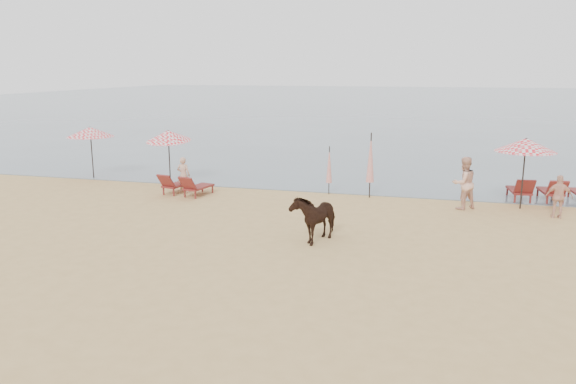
% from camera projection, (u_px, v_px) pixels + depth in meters
% --- Properties ---
extents(ground, '(120.00, 120.00, 0.00)m').
position_uv_depth(ground, '(236.00, 276.00, 14.10)').
color(ground, tan).
rests_on(ground, ground).
extents(sea, '(160.00, 140.00, 0.06)m').
position_uv_depth(sea, '(410.00, 101.00, 89.53)').
color(sea, '#51606B').
rests_on(sea, ground).
extents(lounger_cluster_left, '(2.01, 1.96, 0.61)m').
position_uv_depth(lounger_cluster_left, '(185.00, 185.00, 23.03)').
color(lounger_cluster_left, maroon).
rests_on(lounger_cluster_left, ground).
extents(lounger_cluster_right, '(3.23, 2.12, 0.67)m').
position_uv_depth(lounger_cluster_right, '(552.00, 190.00, 21.77)').
color(lounger_cluster_right, maroon).
rests_on(lounger_cluster_right, ground).
extents(umbrella_open_left_a, '(2.15, 2.15, 2.45)m').
position_uv_depth(umbrella_open_left_a, '(90.00, 132.00, 26.20)').
color(umbrella_open_left_a, black).
rests_on(umbrella_open_left_a, ground).
extents(umbrella_open_left_b, '(1.98, 2.02, 2.53)m').
position_uv_depth(umbrella_open_left_b, '(168.00, 136.00, 24.83)').
color(umbrella_open_left_b, black).
rests_on(umbrella_open_left_b, ground).
extents(umbrella_open_right, '(2.17, 2.17, 2.65)m').
position_uv_depth(umbrella_open_right, '(526.00, 145.00, 20.35)').
color(umbrella_open_right, black).
rests_on(umbrella_open_right, ground).
extents(umbrella_closed_left, '(0.24, 0.24, 2.00)m').
position_uv_depth(umbrella_closed_left, '(329.00, 165.00, 22.99)').
color(umbrella_closed_left, black).
rests_on(umbrella_closed_left, ground).
extents(umbrella_closed_right, '(0.32, 0.32, 2.62)m').
position_uv_depth(umbrella_closed_right, '(371.00, 158.00, 22.33)').
color(umbrella_closed_right, black).
rests_on(umbrella_closed_right, ground).
extents(cow, '(1.31, 1.91, 1.48)m').
position_uv_depth(cow, '(315.00, 216.00, 16.91)').
color(cow, black).
rests_on(cow, ground).
extents(beachgoer_left, '(0.57, 0.38, 1.52)m').
position_uv_depth(beachgoer_left, '(184.00, 175.00, 23.36)').
color(beachgoer_left, tan).
rests_on(beachgoer_left, ground).
extents(beachgoer_right_a, '(1.20, 1.14, 1.95)m').
position_uv_depth(beachgoer_right_a, '(464.00, 183.00, 20.65)').
color(beachgoer_right_a, '#DFA58B').
rests_on(beachgoer_right_a, ground).
extents(beachgoer_right_b, '(0.90, 0.40, 1.52)m').
position_uv_depth(beachgoer_right_b, '(559.00, 197.00, 19.42)').
color(beachgoer_right_b, '#DEA68B').
rests_on(beachgoer_right_b, ground).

